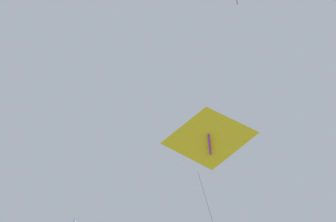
# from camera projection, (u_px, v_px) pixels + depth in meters

# --- Properties ---
(kite_delta_near_left) EXTENTS (1.64, 3.07, 8.80)m
(kite_delta_near_left) POSITION_uv_depth(u_px,v_px,m) (209.00, 139.00, 23.61)
(kite_delta_near_left) COLOR yellow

